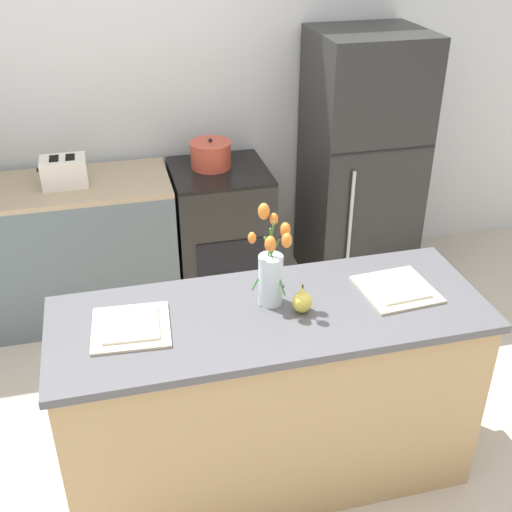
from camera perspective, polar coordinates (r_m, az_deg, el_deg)
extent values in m
plane|color=beige|center=(3.24, 1.13, -18.37)|extent=(10.00, 10.00, 0.00)
cube|color=silver|center=(4.26, -5.93, 15.21)|extent=(5.20, 0.08, 2.70)
cube|color=tan|center=(2.93, 1.22, -12.60)|extent=(1.76, 0.62, 0.88)
cube|color=#4C4C51|center=(2.64, 1.32, -5.22)|extent=(1.80, 0.66, 0.03)
cube|color=slate|center=(4.21, -18.80, -0.01)|extent=(1.68, 0.60, 0.87)
cube|color=tan|center=(4.02, -19.83, 5.54)|extent=(1.68, 0.60, 0.03)
cube|color=black|center=(4.23, -3.12, 1.93)|extent=(0.60, 0.60, 0.87)
cube|color=black|center=(4.04, -3.29, 7.54)|extent=(0.60, 0.60, 0.02)
cube|color=black|center=(3.99, -2.25, -0.48)|extent=(0.42, 0.01, 0.29)
cube|color=black|center=(4.32, 9.30, 8.13)|extent=(0.68, 0.64, 1.69)
cube|color=black|center=(3.98, 11.31, 9.12)|extent=(0.67, 0.01, 0.01)
cylinder|color=#B2B5B7|center=(4.08, 8.37, 2.68)|extent=(0.02, 0.02, 0.73)
cylinder|color=silver|center=(2.62, 1.30, -2.12)|extent=(0.10, 0.10, 0.22)
cylinder|color=#3D8438|center=(2.59, 1.65, -0.64)|extent=(0.09, 0.01, 0.25)
ellipsoid|color=orange|center=(2.53, 2.62, 2.33)|extent=(0.04, 0.04, 0.06)
cylinder|color=#3D8438|center=(2.58, 1.39, -0.20)|extent=(0.03, 0.05, 0.30)
ellipsoid|color=orange|center=(2.52, 1.59, 3.31)|extent=(0.03, 0.03, 0.05)
cylinder|color=#3D8438|center=(2.57, 1.11, 0.08)|extent=(0.03, 0.06, 0.33)
ellipsoid|color=orange|center=(2.51, 0.70, 4.00)|extent=(0.05, 0.05, 0.07)
cylinder|color=#3D8438|center=(2.58, 0.85, -0.82)|extent=(0.12, 0.02, 0.23)
ellipsoid|color=orange|center=(2.51, -0.36, 1.63)|extent=(0.03, 0.03, 0.05)
cylinder|color=#3D8438|center=(2.58, 1.28, -1.15)|extent=(0.03, 0.07, 0.22)
ellipsoid|color=orange|center=(2.48, 1.22, 1.07)|extent=(0.05, 0.05, 0.07)
cylinder|color=#3D8438|center=(2.57, 1.71, -0.90)|extent=(0.07, 0.10, 0.24)
ellipsoid|color=orange|center=(2.47, 2.75, 1.41)|extent=(0.04, 0.04, 0.06)
ellipsoid|color=#E5CC4C|center=(2.61, 4.11, -4.10)|extent=(0.08, 0.08, 0.09)
cone|color=#E5CC4C|center=(2.58, 4.16, -3.15)|extent=(0.04, 0.04, 0.04)
cylinder|color=brown|center=(2.56, 4.17, -2.70)|extent=(0.01, 0.01, 0.02)
cube|color=beige|center=(2.57, -11.05, -6.25)|extent=(0.32, 0.32, 0.01)
cube|color=silver|center=(2.57, -11.07, -6.03)|extent=(0.23, 0.23, 0.01)
cube|color=beige|center=(2.82, 12.39, -2.92)|extent=(0.32, 0.32, 0.01)
cube|color=silver|center=(2.81, 12.41, -2.72)|extent=(0.23, 0.23, 0.01)
cube|color=silver|center=(3.94, -16.69, 7.19)|extent=(0.26, 0.18, 0.17)
cube|color=black|center=(3.91, -17.53, 8.25)|extent=(0.05, 0.11, 0.01)
cube|color=black|center=(3.90, -16.20, 8.42)|extent=(0.05, 0.11, 0.01)
cube|color=black|center=(3.94, -18.77, 7.26)|extent=(0.02, 0.02, 0.02)
cylinder|color=#CC4C38|center=(4.05, -4.03, 8.88)|extent=(0.25, 0.25, 0.15)
cylinder|color=#CC4C38|center=(4.02, -4.07, 9.98)|extent=(0.26, 0.26, 0.01)
sphere|color=black|center=(4.01, -4.08, 10.24)|extent=(0.02, 0.02, 0.02)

